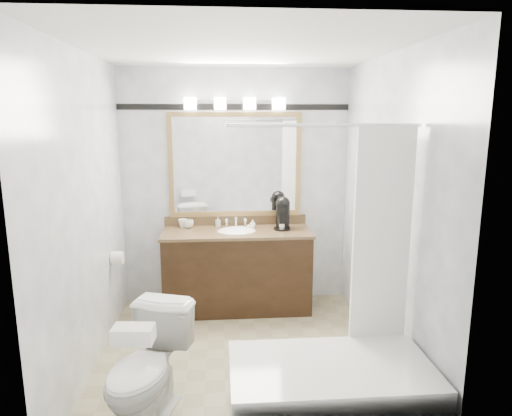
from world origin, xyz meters
name	(u,v)px	position (x,y,z in m)	size (l,w,h in m)	color
room	(241,213)	(0.00, 0.00, 1.25)	(2.42, 2.62, 2.52)	gray
vanity	(237,268)	(0.00, 1.02, 0.44)	(1.53, 0.58, 0.97)	black
mirror	(235,165)	(0.00, 1.28, 1.50)	(1.40, 0.04, 1.10)	#A9834C
vanity_light_bar	(235,103)	(0.00, 1.23, 2.13)	(1.02, 0.14, 0.12)	silver
accent_stripe	(235,107)	(0.00, 1.29, 2.10)	(2.40, 0.01, 0.06)	black
bathtub	(333,386)	(0.55, -0.90, 0.28)	(1.30, 0.75, 1.96)	white
tp_roll	(117,258)	(-1.14, 0.66, 0.70)	(0.12, 0.12, 0.11)	white
toilet	(147,370)	(-0.66, -0.78, 0.38)	(0.42, 0.74, 0.76)	white
tissue_box	(133,334)	(-0.66, -1.12, 0.81)	(0.23, 0.13, 0.09)	white
coffee_maker	(283,212)	(0.48, 1.08, 1.02)	(0.18, 0.22, 0.34)	black
cup_left	(188,224)	(-0.50, 1.19, 0.89)	(0.11, 0.11, 0.08)	white
cup_right	(183,223)	(-0.56, 1.21, 0.89)	(0.09, 0.09, 0.09)	white
soap_bottle_a	(218,222)	(-0.19, 1.23, 0.90)	(0.05, 0.05, 0.10)	white
soap_bottle_b	(253,223)	(0.17, 1.16, 0.89)	(0.06, 0.06, 0.08)	white
soap_bar	(251,226)	(0.16, 1.13, 0.86)	(0.08, 0.05, 0.03)	beige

